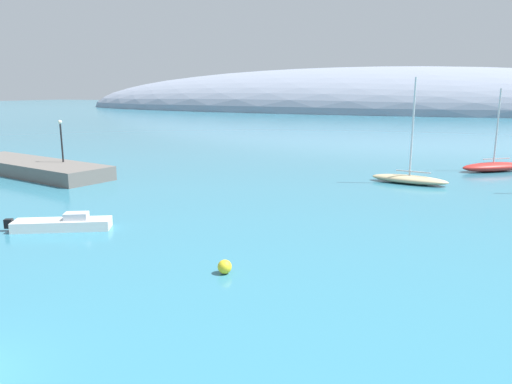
# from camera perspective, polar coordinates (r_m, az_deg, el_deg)

# --- Properties ---
(breakwater_rocks) EXTENTS (19.42, 8.38, 1.27)m
(breakwater_rocks) POSITION_cam_1_polar(r_m,az_deg,el_deg) (51.62, -24.91, 2.66)
(breakwater_rocks) COLOR #66605B
(breakwater_rocks) RESTS_ON ground
(distant_ridge) EXTENTS (262.49, 79.39, 33.24)m
(distant_ridge) POSITION_cam_1_polar(r_m,az_deg,el_deg) (197.77, 12.76, 9.37)
(distant_ridge) COLOR gray
(distant_ridge) RESTS_ON ground
(sailboat_sand_near_shore) EXTENTS (6.75, 2.83, 9.03)m
(sailboat_sand_near_shore) POSITION_cam_1_polar(r_m,az_deg,el_deg) (44.09, 17.62, 1.56)
(sailboat_sand_near_shore) COLOR #C6B284
(sailboat_sand_near_shore) RESTS_ON water
(sailboat_red_mid_mooring) EXTENTS (6.71, 5.91, 8.12)m
(sailboat_red_mid_mooring) POSITION_cam_1_polar(r_m,az_deg,el_deg) (53.79, 26.18, 2.74)
(sailboat_red_mid_mooring) COLOR red
(sailboat_red_mid_mooring) RESTS_ON water
(motorboat_white_foreground) EXTENTS (5.58, 3.94, 0.99)m
(motorboat_white_foreground) POSITION_cam_1_polar(r_m,az_deg,el_deg) (30.38, -21.83, -3.50)
(motorboat_white_foreground) COLOR white
(motorboat_white_foreground) RESTS_ON water
(mooring_buoy_yellow) EXTENTS (0.63, 0.63, 0.63)m
(mooring_buoy_yellow) POSITION_cam_1_polar(r_m,az_deg,el_deg) (21.70, -3.72, -8.79)
(mooring_buoy_yellow) COLOR yellow
(mooring_buoy_yellow) RESTS_ON water
(harbor_lamp_post) EXTENTS (0.36, 0.36, 3.96)m
(harbor_lamp_post) POSITION_cam_1_polar(r_m,az_deg,el_deg) (49.17, -21.99, 6.14)
(harbor_lamp_post) COLOR black
(harbor_lamp_post) RESTS_ON breakwater_rocks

